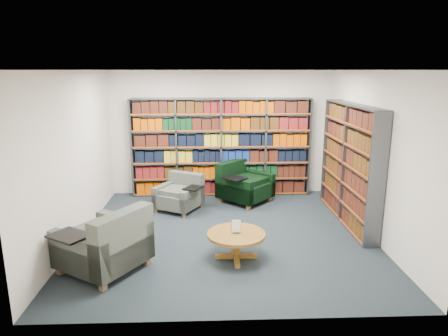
{
  "coord_description": "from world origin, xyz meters",
  "views": [
    {
      "loc": [
        -0.27,
        -6.54,
        2.79
      ],
      "look_at": [
        0.0,
        0.6,
        1.05
      ],
      "focal_mm": 32.0,
      "sensor_mm": 36.0,
      "label": 1
    }
  ],
  "objects_px": {
    "chair_teal_front": "(108,246)",
    "coffee_table": "(236,238)",
    "chair_teal_left": "(181,195)",
    "chair_green_right": "(242,185)"
  },
  "relations": [
    {
      "from": "chair_teal_front",
      "to": "coffee_table",
      "type": "bearing_deg",
      "value": 9.75
    },
    {
      "from": "chair_green_right",
      "to": "coffee_table",
      "type": "height_order",
      "value": "chair_green_right"
    },
    {
      "from": "chair_teal_left",
      "to": "chair_green_right",
      "type": "relative_size",
      "value": 0.81
    },
    {
      "from": "chair_teal_front",
      "to": "chair_teal_left",
      "type": "bearing_deg",
      "value": 72.13
    },
    {
      "from": "chair_teal_left",
      "to": "chair_green_right",
      "type": "xyz_separation_m",
      "value": [
        1.31,
        0.48,
        0.06
      ]
    },
    {
      "from": "chair_green_right",
      "to": "chair_teal_front",
      "type": "relative_size",
      "value": 0.93
    },
    {
      "from": "chair_green_right",
      "to": "coffee_table",
      "type": "xyz_separation_m",
      "value": [
        -0.32,
        -2.81,
        -0.01
      ]
    },
    {
      "from": "chair_teal_left",
      "to": "chair_teal_front",
      "type": "distance_m",
      "value": 2.78
    },
    {
      "from": "chair_teal_left",
      "to": "chair_green_right",
      "type": "height_order",
      "value": "chair_green_right"
    },
    {
      "from": "chair_teal_left",
      "to": "coffee_table",
      "type": "relative_size",
      "value": 1.22
    }
  ]
}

